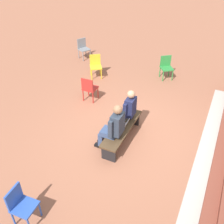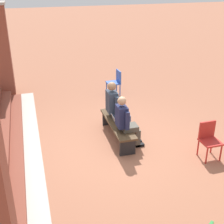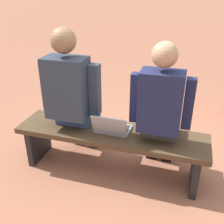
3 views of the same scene
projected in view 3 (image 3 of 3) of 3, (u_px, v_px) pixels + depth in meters
name	position (u px, v px, depth m)	size (l,w,h in m)	color
ground_plane	(138.00, 179.00, 2.54)	(60.00, 60.00, 0.00)	#9E6047
bench	(111.00, 140.00, 2.50)	(1.80, 0.44, 0.45)	#4C3823
person_student	(161.00, 110.00, 2.29)	(0.53, 0.67, 1.32)	#4C473D
person_adult	(73.00, 96.00, 2.49)	(0.57, 0.72, 1.38)	#384C75
laptop	(112.00, 128.00, 2.42)	(0.32, 0.29, 0.21)	#9EA0A5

